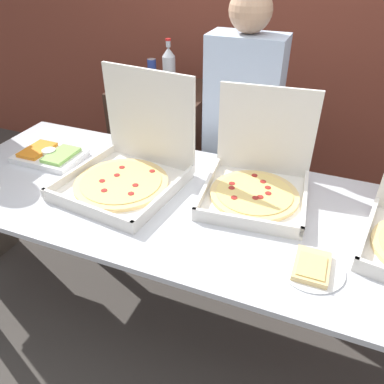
# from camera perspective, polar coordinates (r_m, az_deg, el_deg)

# --- Properties ---
(ground_plane) EXTENTS (16.00, 16.00, 0.00)m
(ground_plane) POSITION_cam_1_polar(r_m,az_deg,el_deg) (2.27, 0.00, -19.63)
(ground_plane) COLOR #423D38
(brick_wall_behind) EXTENTS (10.00, 0.06, 2.80)m
(brick_wall_behind) POSITION_cam_1_polar(r_m,az_deg,el_deg) (3.02, 13.35, 25.07)
(brick_wall_behind) COLOR brown
(brick_wall_behind) RESTS_ON ground_plane
(buffet_table) EXTENTS (2.43, 0.92, 0.87)m
(buffet_table) POSITION_cam_1_polar(r_m,az_deg,el_deg) (1.71, 0.00, -3.93)
(buffet_table) COLOR silver
(buffet_table) RESTS_ON ground_plane
(pizza_box_near_left) EXTENTS (0.55, 0.56, 0.49)m
(pizza_box_near_left) POSITION_cam_1_polar(r_m,az_deg,el_deg) (1.77, -9.65, 3.88)
(pizza_box_near_left) COLOR silver
(pizza_box_near_left) RESTS_ON buffet_table
(pizza_box_far_left) EXTENTS (0.48, 0.50, 0.44)m
(pizza_box_far_left) POSITION_cam_1_polar(r_m,az_deg,el_deg) (1.69, 9.89, 2.05)
(pizza_box_far_left) COLOR silver
(pizza_box_far_left) RESTS_ON buffet_table
(paper_plate_front_left) EXTENTS (0.23, 0.23, 0.03)m
(paper_plate_front_left) POSITION_cam_1_polar(r_m,az_deg,el_deg) (1.39, 17.75, -10.83)
(paper_plate_front_left) COLOR white
(paper_plate_front_left) RESTS_ON buffet_table
(veggie_tray) EXTENTS (0.34, 0.23, 0.05)m
(veggie_tray) POSITION_cam_1_polar(r_m,az_deg,el_deg) (2.11, -20.85, 5.27)
(veggie_tray) COLOR white
(veggie_tray) RESTS_ON buffet_table
(sideboard_podium) EXTENTS (0.66, 0.56, 0.98)m
(sideboard_podium) POSITION_cam_1_polar(r_m,az_deg,el_deg) (2.90, -3.73, 6.41)
(sideboard_podium) COLOR #382319
(sideboard_podium) RESTS_ON ground_plane
(soda_bottle) EXTENTS (0.08, 0.08, 0.34)m
(soda_bottle) POSITION_cam_1_polar(r_m,az_deg,el_deg) (2.59, -3.51, 18.20)
(soda_bottle) COLOR #B7BCC1
(soda_bottle) RESTS_ON sideboard_podium
(soda_can_silver) EXTENTS (0.07, 0.07, 0.12)m
(soda_can_silver) POSITION_cam_1_polar(r_m,az_deg,el_deg) (2.54, -7.42, 15.65)
(soda_can_silver) COLOR silver
(soda_can_silver) RESTS_ON sideboard_podium
(soda_can_colored) EXTENTS (0.07, 0.07, 0.12)m
(soda_can_colored) POSITION_cam_1_polar(r_m,az_deg,el_deg) (2.95, -6.12, 18.35)
(soda_can_colored) COLOR #334CB2
(soda_can_colored) RESTS_ON sideboard_podium
(person_guest_cap) EXTENTS (0.40, 0.22, 1.66)m
(person_guest_cap) POSITION_cam_1_polar(r_m,az_deg,el_deg) (2.22, 7.39, 8.08)
(person_guest_cap) COLOR slate
(person_guest_cap) RESTS_ON ground_plane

